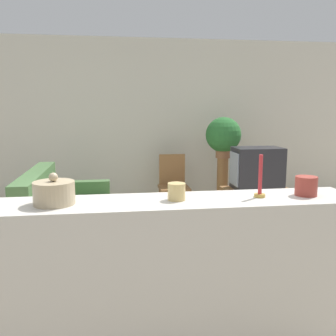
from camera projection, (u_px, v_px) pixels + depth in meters
name	position (u px, v px, depth m)	size (l,w,h in m)	color
ground_plane	(157.00, 318.00, 2.90)	(14.00, 14.00, 0.00)	tan
wall_back	(132.00, 124.00, 6.04)	(9.00, 0.06, 2.70)	beige
couch	(66.00, 222.00, 4.30)	(0.91, 1.60, 0.91)	#476B3D
tv_stand	(256.00, 208.00, 5.07)	(0.89, 0.47, 0.54)	olive
television	(257.00, 168.00, 4.98)	(0.64, 0.41, 0.56)	#232328
wooden_chair	(173.00, 182.00, 5.65)	(0.44, 0.44, 0.91)	olive
plant_stand	(222.00, 186.00, 5.70)	(0.17, 0.17, 0.87)	olive
potted_plant	(223.00, 136.00, 5.58)	(0.53, 0.53, 0.61)	#8E5B3D
foreground_counter	(165.00, 282.00, 2.36)	(2.44, 0.44, 1.06)	beige
decorative_bowl	(54.00, 193.00, 2.17)	(0.24, 0.24, 0.19)	tan
candle_jar	(177.00, 192.00, 2.28)	(0.11, 0.11, 0.10)	tan
candlestick	(260.00, 183.00, 2.35)	(0.07, 0.07, 0.27)	#B7933D
coffee_tin	(306.00, 186.00, 2.39)	(0.14, 0.14, 0.12)	#99382D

